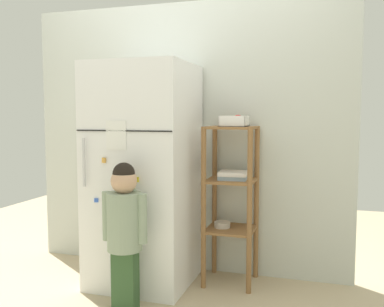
% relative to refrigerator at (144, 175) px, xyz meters
% --- Properties ---
extents(ground_plane, '(6.00, 6.00, 0.00)m').
position_rel_refrigerator_xyz_m(ground_plane, '(0.19, -0.02, -0.79)').
color(ground_plane, tan).
extents(kitchen_wall_back, '(2.56, 0.03, 2.08)m').
position_rel_refrigerator_xyz_m(kitchen_wall_back, '(0.19, 0.36, 0.25)').
color(kitchen_wall_back, silver).
rests_on(kitchen_wall_back, ground).
extents(refrigerator, '(0.69, 0.70, 1.58)m').
position_rel_refrigerator_xyz_m(refrigerator, '(0.00, 0.00, 0.00)').
color(refrigerator, white).
rests_on(refrigerator, ground).
extents(child_standing, '(0.30, 0.22, 0.93)m').
position_rel_refrigerator_xyz_m(child_standing, '(0.07, -0.46, -0.23)').
color(child_standing, '#33542E').
rests_on(child_standing, ground).
extents(pantry_shelf_unit, '(0.36, 0.35, 1.14)m').
position_rel_refrigerator_xyz_m(pantry_shelf_unit, '(0.61, 0.16, -0.12)').
color(pantry_shelf_unit, olive).
rests_on(pantry_shelf_unit, ground).
extents(fruit_bin, '(0.18, 0.20, 0.08)m').
position_rel_refrigerator_xyz_m(fruit_bin, '(0.64, 0.15, 0.38)').
color(fruit_bin, white).
rests_on(fruit_bin, pantry_shelf_unit).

